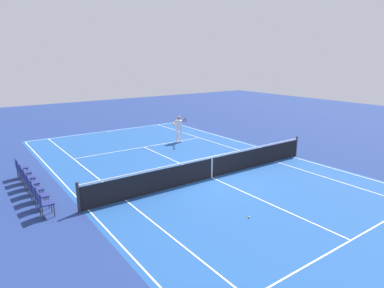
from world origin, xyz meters
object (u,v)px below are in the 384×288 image
object	(u,v)px
spectator_chair_5	(23,171)
spectator_chair_6	(20,167)
spectator_chair_0	(43,202)
spectator_chair_1	(39,195)
tennis_ball	(249,217)
spectator_chair_3	(30,182)
tennis_player_near	(179,128)
tennis_net	(212,167)
spectator_chair_4	(26,176)
spectator_chair_2	(34,188)

from	to	relation	value
spectator_chair_5	spectator_chair_6	distance (m)	0.76
spectator_chair_0	spectator_chair_1	bearing A→B (deg)	0.00
tennis_ball	spectator_chair_6	xyz separation A→B (m)	(8.55, 5.43, 0.49)
spectator_chair_3	spectator_chair_6	distance (m)	2.27
spectator_chair_5	spectator_chair_0	bearing A→B (deg)	180.00
tennis_player_near	spectator_chair_1	xyz separation A→B (m)	(-5.12, 9.22, -0.41)
spectator_chair_3	spectator_chair_6	world-z (taller)	same
tennis_ball	spectator_chair_6	world-z (taller)	spectator_chair_6
tennis_net	spectator_chair_3	xyz separation A→B (m)	(2.59, 6.83, 0.03)
spectator_chair_4	spectator_chair_3	bearing A→B (deg)	180.00
spectator_chair_5	spectator_chair_6	bearing A→B (deg)	0.00
tennis_net	spectator_chair_6	bearing A→B (deg)	54.59
spectator_chair_0	spectator_chair_1	world-z (taller)	same
spectator_chair_2	spectator_chair_5	size ratio (longest dim) A/B	1.00
tennis_net	spectator_chair_1	bearing A→B (deg)	81.08
tennis_net	spectator_chair_4	size ratio (longest dim) A/B	13.30
spectator_chair_1	spectator_chair_6	world-z (taller)	same
spectator_chair_0	spectator_chair_4	world-z (taller)	same
tennis_net	tennis_player_near	size ratio (longest dim) A/B	6.89
tennis_ball	spectator_chair_1	bearing A→B (deg)	48.75
tennis_player_near	spectator_chair_2	world-z (taller)	tennis_player_near
spectator_chair_4	tennis_player_near	bearing A→B (deg)	-72.84
spectator_chair_3	spectator_chair_5	world-z (taller)	same
spectator_chair_1	spectator_chair_0	bearing A→B (deg)	180.00
tennis_ball	spectator_chair_5	xyz separation A→B (m)	(7.79, 5.43, 0.49)
tennis_net	tennis_ball	distance (m)	3.97
spectator_chair_2	spectator_chair_6	distance (m)	3.03
tennis_net	tennis_player_near	xyz separation A→B (m)	(6.19, -2.39, 0.44)
spectator_chair_4	spectator_chair_5	bearing A→B (deg)	0.00
tennis_ball	spectator_chair_0	distance (m)	6.77
spectator_chair_2	spectator_chair_6	world-z (taller)	same
tennis_net	spectator_chair_2	distance (m)	7.07
spectator_chair_0	spectator_chair_6	distance (m)	4.54
spectator_chair_4	tennis_ball	bearing A→B (deg)	-142.32
spectator_chair_6	spectator_chair_1	bearing A→B (deg)	180.00
tennis_ball	spectator_chair_1	world-z (taller)	spectator_chair_1
tennis_net	spectator_chair_3	world-z (taller)	tennis_net
tennis_player_near	spectator_chair_6	size ratio (longest dim) A/B	1.93
spectator_chair_6	spectator_chair_3	bearing A→B (deg)	180.00
spectator_chair_2	tennis_ball	bearing A→B (deg)	-135.46
tennis_net	spectator_chair_0	world-z (taller)	tennis_net
tennis_player_near	spectator_chair_4	world-z (taller)	tennis_player_near
spectator_chair_1	spectator_chair_5	size ratio (longest dim) A/B	1.00
tennis_player_near	tennis_ball	size ratio (longest dim) A/B	25.71
tennis_net	tennis_player_near	distance (m)	6.65
tennis_ball	spectator_chair_1	xyz separation A→B (m)	(4.76, 5.43, 0.49)
spectator_chair_4	spectator_chair_5	xyz separation A→B (m)	(0.76, 0.00, 0.00)
tennis_player_near	spectator_chair_0	bearing A→B (deg)	122.50
spectator_chair_0	spectator_chair_3	size ratio (longest dim) A/B	1.00
spectator_chair_6	spectator_chair_2	bearing A→B (deg)	180.00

